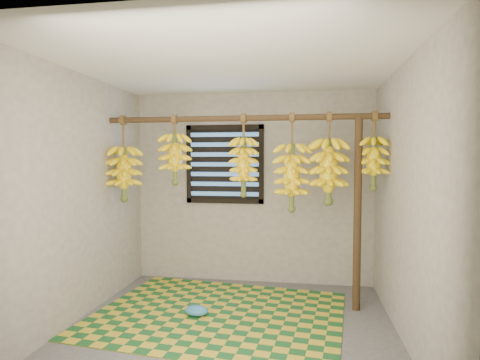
% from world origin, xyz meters
% --- Properties ---
extents(floor, '(3.00, 3.00, 0.01)m').
position_xyz_m(floor, '(0.00, 0.00, -0.01)').
color(floor, '#4B4B4B').
rests_on(floor, ground).
extents(ceiling, '(3.00, 3.00, 0.01)m').
position_xyz_m(ceiling, '(0.00, 0.00, 2.40)').
color(ceiling, silver).
rests_on(ceiling, wall_back).
extents(wall_back, '(3.00, 0.01, 2.40)m').
position_xyz_m(wall_back, '(0.00, 1.50, 1.20)').
color(wall_back, gray).
rests_on(wall_back, floor).
extents(wall_left, '(0.01, 3.00, 2.40)m').
position_xyz_m(wall_left, '(-1.50, 0.00, 1.20)').
color(wall_left, gray).
rests_on(wall_left, floor).
extents(wall_right, '(0.01, 3.00, 2.40)m').
position_xyz_m(wall_right, '(1.50, 0.00, 1.20)').
color(wall_right, gray).
rests_on(wall_right, floor).
extents(window, '(1.00, 0.04, 1.00)m').
position_xyz_m(window, '(-0.35, 1.48, 1.50)').
color(window, black).
rests_on(window, wall_back).
extents(hanging_pole, '(3.00, 0.06, 0.06)m').
position_xyz_m(hanging_pole, '(0.00, 0.70, 2.00)').
color(hanging_pole, '#49351C').
rests_on(hanging_pole, wall_left).
extents(support_post, '(0.08, 0.08, 2.00)m').
position_xyz_m(support_post, '(1.20, 0.70, 1.00)').
color(support_post, '#49351C').
rests_on(support_post, floor).
extents(woven_mat, '(2.63, 2.21, 0.01)m').
position_xyz_m(woven_mat, '(-0.19, 0.34, 0.01)').
color(woven_mat, '#185121').
rests_on(woven_mat, floor).
extents(plastic_bag, '(0.26, 0.20, 0.10)m').
position_xyz_m(plastic_bag, '(-0.39, 0.26, 0.06)').
color(plastic_bag, teal).
rests_on(plastic_bag, woven_mat).
extents(banana_bunch_a, '(0.37, 0.37, 0.95)m').
position_xyz_m(banana_bunch_a, '(-1.35, 0.70, 1.40)').
color(banana_bunch_a, brown).
rests_on(banana_bunch_a, hanging_pole).
extents(banana_bunch_b, '(0.35, 0.35, 0.76)m').
position_xyz_m(banana_bunch_b, '(-0.75, 0.70, 1.57)').
color(banana_bunch_b, brown).
rests_on(banana_bunch_b, hanging_pole).
extents(banana_bunch_c, '(0.30, 0.30, 0.88)m').
position_xyz_m(banana_bunch_c, '(0.01, 0.70, 1.49)').
color(banana_bunch_c, brown).
rests_on(banana_bunch_c, hanging_pole).
extents(banana_bunch_d, '(0.37, 0.37, 1.03)m').
position_xyz_m(banana_bunch_d, '(0.53, 0.70, 1.38)').
color(banana_bunch_d, brown).
rests_on(banana_bunch_d, hanging_pole).
extents(banana_bunch_e, '(0.38, 0.38, 0.94)m').
position_xyz_m(banana_bunch_e, '(0.90, 0.70, 1.44)').
color(banana_bunch_e, brown).
rests_on(banana_bunch_e, hanging_pole).
extents(banana_bunch_f, '(0.30, 0.30, 0.80)m').
position_xyz_m(banana_bunch_f, '(1.35, 0.70, 1.53)').
color(banana_bunch_f, brown).
rests_on(banana_bunch_f, hanging_pole).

